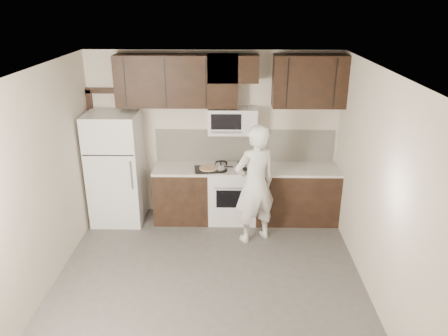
{
  "coord_description": "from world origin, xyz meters",
  "views": [
    {
      "loc": [
        0.28,
        -4.53,
        3.45
      ],
      "look_at": [
        0.19,
        0.9,
        1.31
      ],
      "focal_mm": 35.0,
      "sensor_mm": 36.0,
      "label": 1
    }
  ],
  "objects_px": {
    "stove": "(232,193)",
    "person": "(255,184)",
    "refrigerator": "(116,168)",
    "microwave": "(233,121)"
  },
  "relations": [
    {
      "from": "stove",
      "to": "refrigerator",
      "type": "relative_size",
      "value": 0.52
    },
    {
      "from": "stove",
      "to": "microwave",
      "type": "relative_size",
      "value": 1.24
    },
    {
      "from": "refrigerator",
      "to": "person",
      "type": "distance_m",
      "value": 2.26
    },
    {
      "from": "refrigerator",
      "to": "stove",
      "type": "bearing_deg",
      "value": 1.51
    },
    {
      "from": "person",
      "to": "microwave",
      "type": "bearing_deg",
      "value": -93.61
    },
    {
      "from": "stove",
      "to": "refrigerator",
      "type": "height_order",
      "value": "refrigerator"
    },
    {
      "from": "stove",
      "to": "person",
      "type": "distance_m",
      "value": 0.85
    },
    {
      "from": "stove",
      "to": "microwave",
      "type": "bearing_deg",
      "value": 90.1
    },
    {
      "from": "microwave",
      "to": "refrigerator",
      "type": "bearing_deg",
      "value": -174.85
    },
    {
      "from": "refrigerator",
      "to": "person",
      "type": "relative_size",
      "value": 1.0
    }
  ]
}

